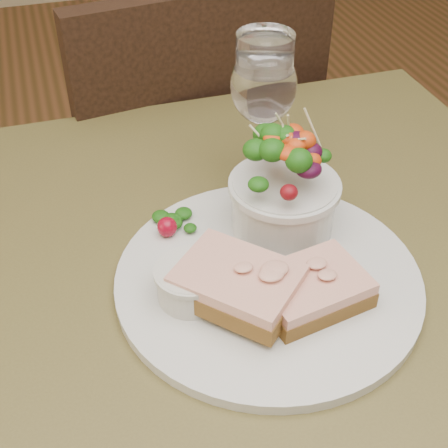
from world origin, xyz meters
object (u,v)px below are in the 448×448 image
object	(u,v)px
sandwich_back	(237,284)
ramekin	(191,281)
chair_far	(179,241)
cafe_table	(248,351)
salad_bowl	(285,184)
sandwich_front	(311,288)
wine_glass	(263,90)
dinner_plate	(268,279)

from	to	relation	value
sandwich_back	ramekin	distance (m)	0.05
chair_far	sandwich_back	world-z (taller)	chair_far
cafe_table	ramekin	bearing A→B (deg)	-175.46
chair_far	ramekin	distance (m)	0.79
salad_bowl	sandwich_front	bearing A→B (deg)	-96.72
ramekin	wine_glass	size ratio (longest dim) A/B	0.37
ramekin	wine_glass	xyz separation A→B (m)	(0.14, 0.18, 0.09)
sandwich_front	sandwich_back	distance (m)	0.07
dinner_plate	salad_bowl	size ratio (longest dim) A/B	2.45
cafe_table	dinner_plate	distance (m)	0.11
chair_far	dinner_plate	distance (m)	0.76
sandwich_front	salad_bowl	bearing A→B (deg)	73.30
ramekin	salad_bowl	distance (m)	0.15
chair_far	salad_bowl	distance (m)	0.75
dinner_plate	sandwich_back	size ratio (longest dim) A/B	2.23
cafe_table	ramekin	size ratio (longest dim) A/B	12.24
dinner_plate	wine_glass	xyz separation A→B (m)	(0.05, 0.18, 0.12)
cafe_table	sandwich_back	bearing A→B (deg)	-131.59
salad_bowl	wine_glass	distance (m)	0.12
cafe_table	sandwich_front	world-z (taller)	sandwich_front
sandwich_back	wine_glass	size ratio (longest dim) A/B	0.80
sandwich_front	ramekin	world-z (taller)	ramekin
sandwich_front	salad_bowl	world-z (taller)	salad_bowl
chair_far	wine_glass	size ratio (longest dim) A/B	5.14
sandwich_back	ramekin	world-z (taller)	sandwich_back
salad_bowl	ramekin	bearing A→B (deg)	-149.28
ramekin	wine_glass	bearing A→B (deg)	53.24
chair_far	sandwich_front	size ratio (longest dim) A/B	7.90
dinner_plate	sandwich_back	distance (m)	0.06
sandwich_front	wine_glass	xyz separation A→B (m)	(0.03, 0.22, 0.10)
sandwich_front	wine_glass	distance (m)	0.24
wine_glass	sandwich_front	bearing A→B (deg)	-96.78
sandwich_back	dinner_plate	bearing A→B (deg)	77.68
chair_far	wine_glass	world-z (taller)	wine_glass
dinner_plate	sandwich_back	xyz separation A→B (m)	(-0.04, -0.03, 0.03)
chair_far	sandwich_back	bearing A→B (deg)	75.25
dinner_plate	ramekin	bearing A→B (deg)	-176.10
sandwich_front	cafe_table	bearing A→B (deg)	127.37
sandwich_back	ramekin	bearing A→B (deg)	-159.62
salad_bowl	sandwich_back	bearing A→B (deg)	-131.52
chair_far	ramekin	size ratio (longest dim) A/B	13.77
sandwich_front	chair_far	bearing A→B (deg)	79.50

